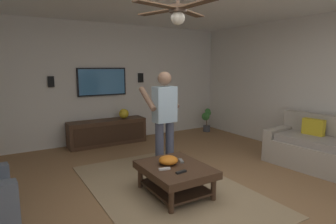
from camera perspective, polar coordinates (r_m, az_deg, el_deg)
ground_plane at (r=3.87m, az=6.11°, el=-17.25°), size 8.31×8.31×0.00m
wall_back_tv at (r=6.62m, az=-12.44°, el=5.67°), size 0.10×6.21×2.67m
area_rug at (r=4.17m, az=-0.11°, el=-15.11°), size 3.07×1.95×0.01m
couch at (r=5.43m, az=29.59°, el=-6.97°), size 1.97×1.04×0.87m
coffee_table at (r=3.90m, az=1.44°, el=-12.27°), size 1.00×0.80×0.40m
media_console at (r=6.42m, az=-12.15°, el=-3.99°), size 0.45×1.70×0.55m
tv at (r=6.49m, az=-13.18°, el=5.97°), size 0.05×1.10×0.62m
person_standing at (r=4.62m, az=-0.80°, el=-0.61°), size 0.54×0.54×1.64m
potted_plant_short at (r=7.52m, az=7.81°, el=-1.30°), size 0.24×0.30×0.61m
bowl at (r=3.89m, az=0.07°, el=-9.72°), size 0.26×0.26×0.12m
remote_white at (r=3.72m, az=-0.72°, el=-11.42°), size 0.08×0.16×0.02m
remote_black at (r=3.62m, az=2.68°, el=-11.99°), size 0.06×0.15×0.02m
remote_grey at (r=4.01m, az=2.65°, el=-9.84°), size 0.16×0.09×0.02m
vase_round at (r=6.45m, az=-8.92°, el=-0.33°), size 0.22×0.22×0.22m
wall_speaker_left at (r=6.85m, az=-5.56°, el=6.91°), size 0.06×0.12×0.22m
wall_speaker_right at (r=6.25m, az=-22.59°, el=5.68°), size 0.06×0.12×0.22m
ceiling_fan at (r=3.40m, az=1.81°, el=19.65°), size 1.19×1.16×0.46m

